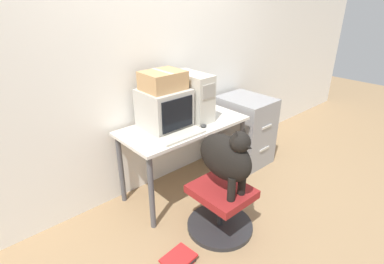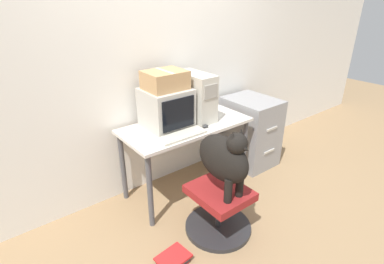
{
  "view_description": "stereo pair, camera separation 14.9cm",
  "coord_description": "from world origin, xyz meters",
  "px_view_note": "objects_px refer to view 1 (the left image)",
  "views": [
    {
      "loc": [
        -1.73,
        -1.75,
        1.92
      ],
      "look_at": [
        -0.16,
        0.01,
        0.83
      ],
      "focal_mm": 28.0,
      "sensor_mm": 36.0,
      "label": 1
    },
    {
      "loc": [
        -1.62,
        -1.85,
        1.92
      ],
      "look_at": [
        -0.16,
        0.01,
        0.83
      ],
      "focal_mm": 28.0,
      "sensor_mm": 36.0,
      "label": 2
    }
  ],
  "objects_px": {
    "office_chair": "(221,208)",
    "dog": "(227,157)",
    "book_stack_floor": "(178,261)",
    "filing_cabinet": "(245,130)",
    "crt_monitor": "(164,108)",
    "cardboard_box": "(163,80)",
    "keyboard": "(182,136)",
    "pc_tower": "(192,97)"
  },
  "relations": [
    {
      "from": "pc_tower",
      "to": "book_stack_floor",
      "type": "distance_m",
      "value": 1.5
    },
    {
      "from": "pc_tower",
      "to": "dog",
      "type": "xyz_separation_m",
      "value": [
        -0.31,
        -0.76,
        -0.25
      ]
    },
    {
      "from": "keyboard",
      "to": "filing_cabinet",
      "type": "relative_size",
      "value": 0.57
    },
    {
      "from": "dog",
      "to": "filing_cabinet",
      "type": "height_order",
      "value": "dog"
    },
    {
      "from": "keyboard",
      "to": "filing_cabinet",
      "type": "distance_m",
      "value": 1.24
    },
    {
      "from": "filing_cabinet",
      "to": "dog",
      "type": "bearing_deg",
      "value": -148.04
    },
    {
      "from": "cardboard_box",
      "to": "book_stack_floor",
      "type": "bearing_deg",
      "value": -122.48
    },
    {
      "from": "crt_monitor",
      "to": "cardboard_box",
      "type": "xyz_separation_m",
      "value": [
        0.0,
        0.0,
        0.27
      ]
    },
    {
      "from": "pc_tower",
      "to": "office_chair",
      "type": "xyz_separation_m",
      "value": [
        -0.31,
        -0.72,
        -0.78
      ]
    },
    {
      "from": "keyboard",
      "to": "dog",
      "type": "height_order",
      "value": "dog"
    },
    {
      "from": "crt_monitor",
      "to": "keyboard",
      "type": "bearing_deg",
      "value": -96.05
    },
    {
      "from": "cardboard_box",
      "to": "keyboard",
      "type": "bearing_deg",
      "value": -95.97
    },
    {
      "from": "office_chair",
      "to": "book_stack_floor",
      "type": "relative_size",
      "value": 2.2
    },
    {
      "from": "office_chair",
      "to": "crt_monitor",
      "type": "bearing_deg",
      "value": 91.64
    },
    {
      "from": "crt_monitor",
      "to": "keyboard",
      "type": "xyz_separation_m",
      "value": [
        -0.03,
        -0.29,
        -0.17
      ]
    },
    {
      "from": "office_chair",
      "to": "filing_cabinet",
      "type": "distance_m",
      "value": 1.31
    },
    {
      "from": "keyboard",
      "to": "dog",
      "type": "distance_m",
      "value": 0.49
    },
    {
      "from": "crt_monitor",
      "to": "filing_cabinet",
      "type": "xyz_separation_m",
      "value": [
        1.14,
        -0.08,
        -0.53
      ]
    },
    {
      "from": "dog",
      "to": "cardboard_box",
      "type": "bearing_deg",
      "value": 91.55
    },
    {
      "from": "pc_tower",
      "to": "office_chair",
      "type": "height_order",
      "value": "pc_tower"
    },
    {
      "from": "keyboard",
      "to": "office_chair",
      "type": "relative_size",
      "value": 0.79
    },
    {
      "from": "keyboard",
      "to": "office_chair",
      "type": "distance_m",
      "value": 0.72
    },
    {
      "from": "cardboard_box",
      "to": "book_stack_floor",
      "type": "xyz_separation_m",
      "value": [
        -0.51,
        -0.81,
        -1.18
      ]
    },
    {
      "from": "cardboard_box",
      "to": "crt_monitor",
      "type": "bearing_deg",
      "value": -90.0
    },
    {
      "from": "keyboard",
      "to": "crt_monitor",
      "type": "bearing_deg",
      "value": 83.95
    },
    {
      "from": "keyboard",
      "to": "cardboard_box",
      "type": "distance_m",
      "value": 0.53
    },
    {
      "from": "office_chair",
      "to": "dog",
      "type": "xyz_separation_m",
      "value": [
        0.0,
        -0.04,
        0.53
      ]
    },
    {
      "from": "crt_monitor",
      "to": "filing_cabinet",
      "type": "height_order",
      "value": "crt_monitor"
    },
    {
      "from": "filing_cabinet",
      "to": "cardboard_box",
      "type": "bearing_deg",
      "value": 175.65
    },
    {
      "from": "office_chair",
      "to": "cardboard_box",
      "type": "distance_m",
      "value": 1.25
    },
    {
      "from": "pc_tower",
      "to": "cardboard_box",
      "type": "xyz_separation_m",
      "value": [
        -0.33,
        0.03,
        0.22
      ]
    },
    {
      "from": "crt_monitor",
      "to": "pc_tower",
      "type": "relative_size",
      "value": 0.89
    },
    {
      "from": "office_chair",
      "to": "cardboard_box",
      "type": "bearing_deg",
      "value": 91.63
    },
    {
      "from": "pc_tower",
      "to": "filing_cabinet",
      "type": "bearing_deg",
      "value": -4.29
    },
    {
      "from": "pc_tower",
      "to": "book_stack_floor",
      "type": "relative_size",
      "value": 1.75
    },
    {
      "from": "dog",
      "to": "filing_cabinet",
      "type": "xyz_separation_m",
      "value": [
        1.11,
        0.7,
        -0.34
      ]
    },
    {
      "from": "office_chair",
      "to": "dog",
      "type": "distance_m",
      "value": 0.53
    },
    {
      "from": "book_stack_floor",
      "to": "dog",
      "type": "bearing_deg",
      "value": 2.81
    },
    {
      "from": "dog",
      "to": "cardboard_box",
      "type": "xyz_separation_m",
      "value": [
        -0.02,
        0.78,
        0.47
      ]
    },
    {
      "from": "crt_monitor",
      "to": "office_chair",
      "type": "bearing_deg",
      "value": -88.36
    },
    {
      "from": "filing_cabinet",
      "to": "crt_monitor",
      "type": "bearing_deg",
      "value": 175.84
    },
    {
      "from": "keyboard",
      "to": "dog",
      "type": "relative_size",
      "value": 0.77
    }
  ]
}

